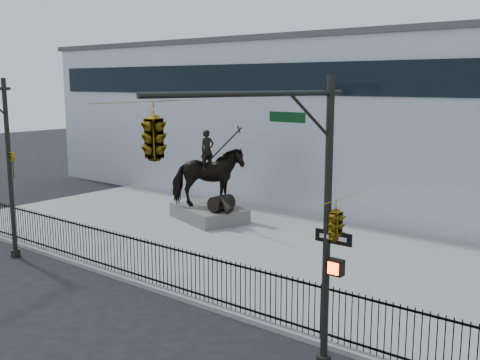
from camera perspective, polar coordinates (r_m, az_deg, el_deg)
The scene contains 7 objects.
ground at distance 18.56m, azimuth -11.32°, elevation -11.90°, with size 120.00×120.00×0.00m, color black.
plaza at distance 23.37m, azimuth 1.98°, elevation -6.92°, with size 30.00×12.00×0.15m, color gray.
building at distance 33.80m, azimuth 15.36°, elevation 5.58°, with size 44.00×14.00×9.00m, color silver.
picket_fence at distance 19.03m, azimuth -8.51°, elevation -8.38°, with size 22.10×0.10×1.50m.
statue_plinth at distance 27.66m, azimuth -3.16°, elevation -3.38°, with size 3.63×2.50×0.68m, color #5E5B56.
equestrian_statue at distance 27.25m, azimuth -3.13°, elevation 0.21°, with size 4.44×3.51×3.95m.
traffic_signal_right at distance 11.46m, azimuth 1.20°, elevation -0.05°, with size 2.17×6.86×7.00m.
Camera 1 is at (13.32, -10.98, 6.83)m, focal length 42.00 mm.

